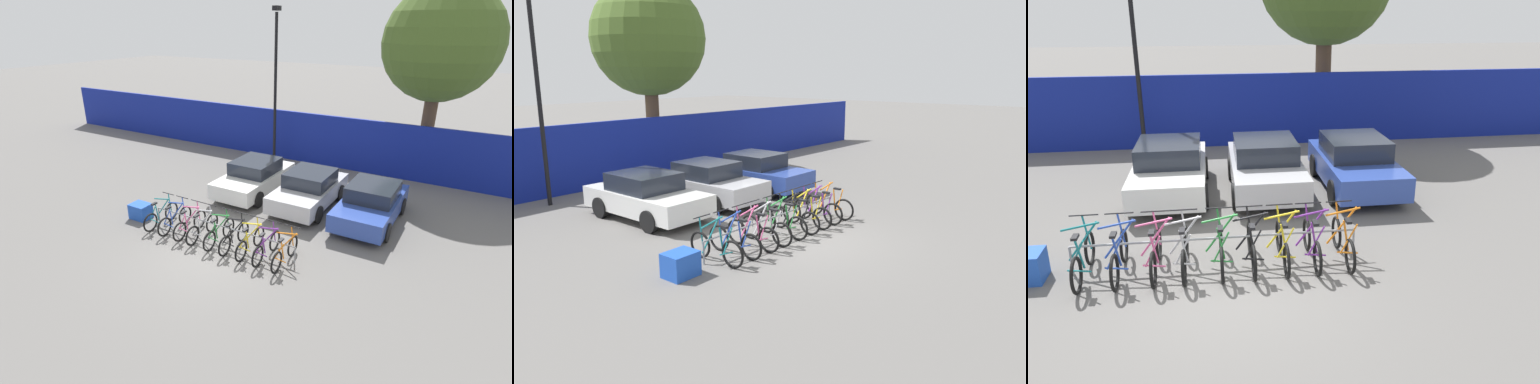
% 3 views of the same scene
% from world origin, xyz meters
% --- Properties ---
extents(ground_plane, '(120.00, 120.00, 0.00)m').
position_xyz_m(ground_plane, '(0.00, 0.00, 0.00)').
color(ground_plane, '#605E5B').
extents(hoarding_wall, '(36.00, 0.16, 2.50)m').
position_xyz_m(hoarding_wall, '(0.00, 9.50, 1.25)').
color(hoarding_wall, navy).
rests_on(hoarding_wall, ground).
extents(bike_rack, '(5.36, 0.04, 0.57)m').
position_xyz_m(bike_rack, '(-0.25, 0.68, 0.50)').
color(bike_rack, gray).
rests_on(bike_rack, ground).
extents(bicycle_teal, '(0.68, 1.71, 1.05)m').
position_xyz_m(bicycle_teal, '(-2.65, 0.53, 0.38)').
color(bicycle_teal, black).
rests_on(bicycle_teal, ground).
extents(bicycle_blue, '(0.68, 1.71, 1.05)m').
position_xyz_m(bicycle_blue, '(-2.02, 0.53, 0.38)').
color(bicycle_blue, black).
rests_on(bicycle_blue, ground).
extents(bicycle_pink, '(0.68, 1.71, 1.05)m').
position_xyz_m(bicycle_pink, '(-1.38, 0.53, 0.38)').
color(bicycle_pink, black).
rests_on(bicycle_pink, ground).
extents(bicycle_silver, '(0.68, 1.71, 1.05)m').
position_xyz_m(bicycle_silver, '(-0.85, 0.53, 0.38)').
color(bicycle_silver, black).
rests_on(bicycle_silver, ground).
extents(bicycle_green, '(0.68, 1.71, 1.05)m').
position_xyz_m(bicycle_green, '(-0.18, 0.53, 0.38)').
color(bicycle_green, black).
rests_on(bicycle_green, ground).
extents(bicycle_black, '(0.68, 1.71, 1.05)m').
position_xyz_m(bicycle_black, '(0.39, 0.53, 0.38)').
color(bicycle_black, black).
rests_on(bicycle_black, ground).
extents(bicycle_yellow, '(0.68, 1.71, 1.05)m').
position_xyz_m(bicycle_yellow, '(0.98, 0.53, 0.38)').
color(bicycle_yellow, black).
rests_on(bicycle_yellow, ground).
extents(bicycle_purple, '(0.68, 1.71, 1.05)m').
position_xyz_m(bicycle_purple, '(1.54, 0.53, 0.38)').
color(bicycle_purple, black).
rests_on(bicycle_purple, ground).
extents(bicycle_orange, '(0.68, 1.71, 1.05)m').
position_xyz_m(bicycle_orange, '(2.16, 0.53, 0.38)').
color(bicycle_orange, black).
rests_on(bicycle_orange, ground).
extents(car_white, '(1.91, 4.04, 1.40)m').
position_xyz_m(car_white, '(-1.37, 4.73, 0.69)').
color(car_white, silver).
rests_on(car_white, ground).
extents(car_silver, '(1.91, 3.93, 1.40)m').
position_xyz_m(car_silver, '(1.11, 4.64, 0.69)').
color(car_silver, '#B7B7BC').
rests_on(car_silver, ground).
extents(car_blue, '(1.91, 3.98, 1.40)m').
position_xyz_m(car_blue, '(3.52, 4.55, 0.69)').
color(car_blue, '#2D479E').
rests_on(car_blue, ground).
extents(lamp_post, '(0.24, 0.44, 7.25)m').
position_xyz_m(lamp_post, '(-2.46, 8.50, 3.99)').
color(lamp_post, black).
rests_on(lamp_post, ground).
extents(cargo_crate, '(0.70, 0.56, 0.55)m').
position_xyz_m(cargo_crate, '(-3.69, 0.56, 0.28)').
color(cargo_crate, blue).
rests_on(cargo_crate, ground).
extents(tree_behind_hoarding, '(5.00, 5.00, 8.26)m').
position_xyz_m(tree_behind_hoarding, '(4.11, 11.30, 5.72)').
color(tree_behind_hoarding, brown).
rests_on(tree_behind_hoarding, ground).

